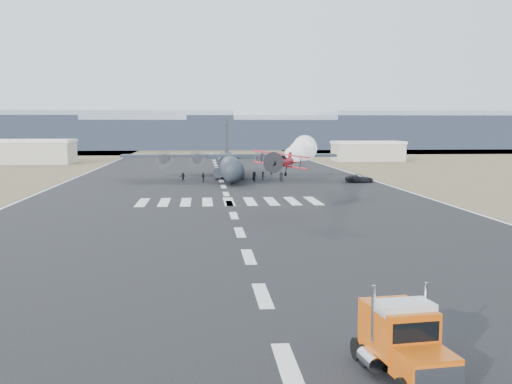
{
  "coord_description": "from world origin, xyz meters",
  "views": [
    {
      "loc": [
        -3.74,
        -39.27,
        10.68
      ],
      "look_at": [
        1.67,
        24.47,
        4.0
      ],
      "focal_mm": 45.0,
      "sensor_mm": 36.0,
      "label": 1
    }
  ],
  "objects": [
    {
      "name": "crew_f",
      "position": [
        -7.36,
        83.63,
        0.83
      ],
      "size": [
        1.54,
        1.3,
        1.66
      ],
      "primitive_type": "imported",
      "rotation": [
        0.0,
        0.0,
        3.76
      ],
      "color": "black",
      "rests_on": "ground"
    },
    {
      "name": "crew_d",
      "position": [
        -3.51,
        81.33,
        0.93
      ],
      "size": [
        0.94,
        1.22,
        1.86
      ],
      "primitive_type": "imported",
      "rotation": [
        0.0,
        0.0,
        5.12
      ],
      "color": "black",
      "rests_on": "ground"
    },
    {
      "name": "aerobatic_biplane",
      "position": [
        5.48,
        33.97,
        6.53
      ],
      "size": [
        6.76,
        6.24,
        2.88
      ],
      "rotation": [
        0.0,
        0.11,
        -0.23
      ],
      "color": "#A90B0E"
    },
    {
      "name": "smoke_trail",
      "position": [
        12.35,
        62.78,
        6.79
      ],
      "size": [
        10.33,
        35.39,
        4.23
      ],
      "rotation": [
        0.0,
        0.0,
        -0.23
      ],
      "color": "white"
    },
    {
      "name": "support_vehicle",
      "position": [
        25.73,
        78.37,
        0.73
      ],
      "size": [
        5.27,
        2.52,
        1.45
      ],
      "primitive_type": "imported",
      "rotation": [
        0.0,
        0.0,
        1.59
      ],
      "color": "black",
      "rests_on": "ground"
    },
    {
      "name": "hangar_right",
      "position": [
        46.0,
        150.0,
        3.01
      ],
      "size": [
        20.5,
        12.5,
        5.9
      ],
      "color": "#A39D91",
      "rests_on": "ground"
    },
    {
      "name": "ridge_seg_d",
      "position": [
        0.0,
        260.0,
        6.5
      ],
      "size": [
        150.0,
        50.0,
        13.0
      ],
      "primitive_type": "cube",
      "color": "gray",
      "rests_on": "ground"
    },
    {
      "name": "ridge_seg_e",
      "position": [
        65.0,
        260.0,
        7.5
      ],
      "size": [
        150.0,
        50.0,
        15.0
      ],
      "primitive_type": "cube",
      "color": "gray",
      "rests_on": "ground"
    },
    {
      "name": "ridge_seg_c",
      "position": [
        -65.0,
        260.0,
        8.5
      ],
      "size": [
        150.0,
        50.0,
        17.0
      ],
      "primitive_type": "cube",
      "color": "gray",
      "rests_on": "ground"
    },
    {
      "name": "crew_a",
      "position": [
        11.24,
        81.79,
        0.9
      ],
      "size": [
        0.83,
        0.77,
        1.8
      ],
      "primitive_type": "imported",
      "rotation": [
        0.0,
        0.0,
        3.59
      ],
      "color": "black",
      "rests_on": "ground"
    },
    {
      "name": "crew_h",
      "position": [
        6.26,
        81.93,
        0.93
      ],
      "size": [
        1.03,
        1.04,
        1.86
      ],
      "primitive_type": "imported",
      "rotation": [
        0.0,
        0.0,
        2.35
      ],
      "color": "black",
      "rests_on": "ground"
    },
    {
      "name": "crew_b",
      "position": [
        2.21,
        78.48,
        0.88
      ],
      "size": [
        0.83,
        1.0,
        1.77
      ],
      "primitive_type": "imported",
      "rotation": [
        0.0,
        0.0,
        5.13
      ],
      "color": "black",
      "rests_on": "ground"
    },
    {
      "name": "runway_markings",
      "position": [
        0.0,
        60.0,
        0.01
      ],
      "size": [
        60.0,
        260.0,
        0.01
      ],
      "primitive_type": null,
      "color": "silver",
      "rests_on": "ground"
    },
    {
      "name": "hangar_left",
      "position": [
        -52.0,
        145.0,
        3.41
      ],
      "size": [
        24.5,
        14.5,
        6.7
      ],
      "color": "#A39D91",
      "rests_on": "ground"
    },
    {
      "name": "scrub_far",
      "position": [
        0.0,
        230.0,
        0.0
      ],
      "size": [
        500.0,
        80.0,
        0.0
      ],
      "primitive_type": "cube",
      "color": "olive",
      "rests_on": "ground"
    },
    {
      "name": "crew_e",
      "position": [
        11.41,
        81.81,
        0.84
      ],
      "size": [
        0.71,
        0.93,
        1.68
      ],
      "primitive_type": "imported",
      "rotation": [
        0.0,
        0.0,
        1.85
      ],
      "color": "black",
      "rests_on": "ground"
    },
    {
      "name": "semi_truck",
      "position": [
        4.67,
        -13.64,
        1.63
      ],
      "size": [
        3.22,
        7.53,
        3.32
      ],
      "rotation": [
        0.0,
        0.0,
        0.13
      ],
      "color": "black",
      "rests_on": "ground"
    },
    {
      "name": "crew_g",
      "position": [
        6.19,
        82.76,
        0.92
      ],
      "size": [
        0.85,
        0.8,
        1.83
      ],
      "primitive_type": "imported",
      "rotation": [
        0.0,
        0.0,
        2.63
      ],
      "color": "black",
      "rests_on": "ground"
    },
    {
      "name": "ground",
      "position": [
        0.0,
        0.0,
        0.0
      ],
      "size": [
        500.0,
        500.0,
        0.0
      ],
      "primitive_type": "plane",
      "color": "black",
      "rests_on": "ground"
    },
    {
      "name": "crew_c",
      "position": [
        8.22,
        85.18,
        0.82
      ],
      "size": [
        0.96,
        1.17,
        1.65
      ],
      "primitive_type": "imported",
      "rotation": [
        0.0,
        0.0,
        1.04
      ],
      "color": "black",
      "rests_on": "ground"
    },
    {
      "name": "transport_aircraft",
      "position": [
        1.69,
        88.86,
        3.14
      ],
      "size": [
        42.04,
        34.68,
        12.19
      ],
      "rotation": [
        0.0,
        0.0,
        -0.0
      ],
      "color": "black",
      "rests_on": "ground"
    },
    {
      "name": "ridge_seg_f",
      "position": [
        130.0,
        260.0,
        8.5
      ],
      "size": [
        150.0,
        50.0,
        17.0
      ],
      "primitive_type": "cube",
      "color": "gray",
      "rests_on": "ground"
    }
  ]
}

